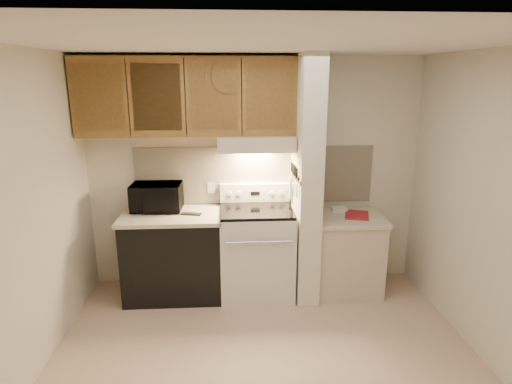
{
  "coord_description": "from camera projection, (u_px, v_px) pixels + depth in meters",
  "views": [
    {
      "loc": [
        -0.27,
        -3.08,
        2.28
      ],
      "look_at": [
        -0.03,
        0.75,
        1.24
      ],
      "focal_mm": 30.0,
      "sensor_mm": 36.0,
      "label": 1
    }
  ],
  "objects": [
    {
      "name": "floor",
      "position": [
        265.0,
        358.0,
        3.58
      ],
      "size": [
        3.6,
        3.6,
        0.0
      ],
      "primitive_type": "plane",
      "color": "#C6AA90",
      "rests_on": "ground"
    },
    {
      "name": "ceiling",
      "position": [
        268.0,
        43.0,
        2.93
      ],
      "size": [
        3.6,
        3.6,
        0.0
      ],
      "primitive_type": "plane",
      "rotation": [
        3.14,
        0.0,
        0.0
      ],
      "color": "white",
      "rests_on": "wall_back"
    },
    {
      "name": "wall_back",
      "position": [
        255.0,
        173.0,
        4.7
      ],
      "size": [
        3.6,
        2.5,
        0.02
      ],
      "primitive_type": "cube",
      "rotation": [
        1.57,
        0.0,
        0.0
      ],
      "color": "beige",
      "rests_on": "floor"
    },
    {
      "name": "wall_left",
      "position": [
        23.0,
        221.0,
        3.14
      ],
      "size": [
        0.02,
        3.0,
        2.5
      ],
      "primitive_type": "cube",
      "color": "beige",
      "rests_on": "floor"
    },
    {
      "name": "wall_right",
      "position": [
        494.0,
        212.0,
        3.36
      ],
      "size": [
        0.02,
        3.0,
        2.5
      ],
      "primitive_type": "cube",
      "color": "beige",
      "rests_on": "floor"
    },
    {
      "name": "backsplash",
      "position": [
        255.0,
        175.0,
        4.69
      ],
      "size": [
        2.6,
        0.02,
        0.63
      ],
      "primitive_type": "cube",
      "color": "beige",
      "rests_on": "wall_back"
    },
    {
      "name": "range_body",
      "position": [
        257.0,
        252.0,
        4.57
      ],
      "size": [
        0.76,
        0.65,
        0.92
      ],
      "primitive_type": "cube",
      "color": "silver",
      "rests_on": "floor"
    },
    {
      "name": "oven_window",
      "position": [
        259.0,
        261.0,
        4.25
      ],
      "size": [
        0.5,
        0.01,
        0.3
      ],
      "primitive_type": "cube",
      "color": "black",
      "rests_on": "range_body"
    },
    {
      "name": "oven_handle",
      "position": [
        259.0,
        242.0,
        4.16
      ],
      "size": [
        0.65,
        0.02,
        0.02
      ],
      "primitive_type": "cylinder",
      "rotation": [
        0.0,
        1.57,
        0.0
      ],
      "color": "silver",
      "rests_on": "range_body"
    },
    {
      "name": "cooktop",
      "position": [
        257.0,
        210.0,
        4.45
      ],
      "size": [
        0.74,
        0.64,
        0.03
      ],
      "primitive_type": "cube",
      "color": "black",
      "rests_on": "range_body"
    },
    {
      "name": "range_backguard",
      "position": [
        255.0,
        192.0,
        4.69
      ],
      "size": [
        0.76,
        0.08,
        0.2
      ],
      "primitive_type": "cube",
      "color": "silver",
      "rests_on": "range_body"
    },
    {
      "name": "range_display",
      "position": [
        255.0,
        193.0,
        4.65
      ],
      "size": [
        0.1,
        0.01,
        0.04
      ],
      "primitive_type": "cube",
      "color": "black",
      "rests_on": "range_backguard"
    },
    {
      "name": "range_knob_left_outer",
      "position": [
        229.0,
        194.0,
        4.63
      ],
      "size": [
        0.05,
        0.02,
        0.05
      ],
      "primitive_type": "cylinder",
      "rotation": [
        1.57,
        0.0,
        0.0
      ],
      "color": "silver",
      "rests_on": "range_backguard"
    },
    {
      "name": "range_knob_left_inner",
      "position": [
        239.0,
        194.0,
        4.64
      ],
      "size": [
        0.05,
        0.02,
        0.05
      ],
      "primitive_type": "cylinder",
      "rotation": [
        1.57,
        0.0,
        0.0
      ],
      "color": "silver",
      "rests_on": "range_backguard"
    },
    {
      "name": "range_knob_right_inner",
      "position": [
        272.0,
        193.0,
        4.66
      ],
      "size": [
        0.05,
        0.02,
        0.05
      ],
      "primitive_type": "cylinder",
      "rotation": [
        1.57,
        0.0,
        0.0
      ],
      "color": "silver",
      "rests_on": "range_backguard"
    },
    {
      "name": "range_knob_right_outer",
      "position": [
        281.0,
        193.0,
        4.66
      ],
      "size": [
        0.05,
        0.02,
        0.05
      ],
      "primitive_type": "cylinder",
      "rotation": [
        1.57,
        0.0,
        0.0
      ],
      "color": "silver",
      "rests_on": "range_backguard"
    },
    {
      "name": "dishwasher_front",
      "position": [
        174.0,
        256.0,
        4.53
      ],
      "size": [
        1.0,
        0.63,
        0.87
      ],
      "primitive_type": "cube",
      "color": "black",
      "rests_on": "floor"
    },
    {
      "name": "left_countertop",
      "position": [
        172.0,
        216.0,
        4.41
      ],
      "size": [
        1.04,
        0.67,
        0.04
      ],
      "primitive_type": "cube",
      "color": "beige",
      "rests_on": "dishwasher_front"
    },
    {
      "name": "spoon_rest",
      "position": [
        191.0,
        214.0,
        4.38
      ],
      "size": [
        0.22,
        0.11,
        0.01
      ],
      "primitive_type": "cube",
      "rotation": [
        0.0,
        0.0,
        -0.24
      ],
      "color": "black",
      "rests_on": "left_countertop"
    },
    {
      "name": "teal_jar",
      "position": [
        141.0,
        203.0,
        4.59
      ],
      "size": [
        0.13,
        0.13,
        0.11
      ],
      "primitive_type": "cylinder",
      "rotation": [
        0.0,
        0.0,
        0.4
      ],
      "color": "#1C5A53",
      "rests_on": "left_countertop"
    },
    {
      "name": "outlet",
      "position": [
        211.0,
        188.0,
        4.68
      ],
      "size": [
        0.08,
        0.01,
        0.12
      ],
      "primitive_type": "cube",
      "color": "beige",
      "rests_on": "backsplash"
    },
    {
      "name": "microwave",
      "position": [
        157.0,
        197.0,
        4.5
      ],
      "size": [
        0.53,
        0.37,
        0.29
      ],
      "primitive_type": "imported",
      "rotation": [
        0.0,
        0.0,
        -0.03
      ],
      "color": "black",
      "rests_on": "left_countertop"
    },
    {
      "name": "partition_pillar",
      "position": [
        306.0,
        180.0,
        4.39
      ],
      "size": [
        0.22,
        0.7,
        2.5
      ],
      "primitive_type": "cube",
      "color": "silver",
      "rests_on": "floor"
    },
    {
      "name": "pillar_trim",
      "position": [
        295.0,
        176.0,
        4.37
      ],
      "size": [
        0.01,
        0.7,
        0.04
      ],
      "primitive_type": "cube",
      "color": "brown",
      "rests_on": "partition_pillar"
    },
    {
      "name": "knife_strip",
      "position": [
        295.0,
        175.0,
        4.32
      ],
      "size": [
        0.02,
        0.42,
        0.04
      ],
      "primitive_type": "cube",
      "color": "black",
      "rests_on": "partition_pillar"
    },
    {
      "name": "knife_blade_a",
      "position": [
        297.0,
        189.0,
        4.17
      ],
      "size": [
        0.01,
        0.03,
        0.16
      ],
      "primitive_type": "cube",
      "color": "silver",
      "rests_on": "knife_strip"
    },
    {
      "name": "knife_handle_a",
      "position": [
        297.0,
        173.0,
        4.15
      ],
      "size": [
        0.02,
        0.02,
        0.1
      ],
      "primitive_type": "cylinder",
      "color": "black",
      "rests_on": "knife_strip"
    },
    {
      "name": "knife_blade_b",
      "position": [
        295.0,
        187.0,
        4.27
      ],
      "size": [
        0.01,
        0.04,
        0.18
      ],
      "primitive_type": "cube",
      "color": "silver",
      "rests_on": "knife_strip"
    },
    {
      "name": "knife_handle_b",
      "position": [
        295.0,
        171.0,
        4.24
      ],
      "size": [
        0.02,
        0.02,
        0.1
      ],
      "primitive_type": "cylinder",
      "color": "black",
      "rests_on": "knife_strip"
    },
    {
      "name": "knife_blade_c",
      "position": [
        294.0,
        186.0,
        4.35
      ],
      "size": [
        0.01,
        0.04,
        0.2
      ],
      "primitive_type": "cube",
      "color": "silver",
      "rests_on": "knife_strip"
    },
    {
      "name": "knife_handle_c",
      "position": [
        294.0,
        170.0,
        4.3
      ],
      "size": [
        0.02,
        0.02,
        0.1
      ],
      "primitive_type": "cylinder",
      "color": "black",
      "rests_on": "knife_strip"
    },
    {
      "name": "knife_blade_d",
      "position": [
        293.0,
        182.0,
        4.42
      ],
      "size": [
        0.01,
        0.04,
        0.16
      ],
      "primitive_type": "cube",
      "color": "silver",
      "rests_on": "knife_strip"
    },
    {
      "name": "knife_handle_d",
      "position": [
        293.0,
        168.0,
        4.37
      ],
      "size": [
        0.02,
        0.02,
        0.1
      ],
      "primitive_type": "cylinder",
      "color": "black",
      "rests_on": "knife_strip"
    },
    {
      "name": "knife_blade_e",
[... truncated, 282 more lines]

